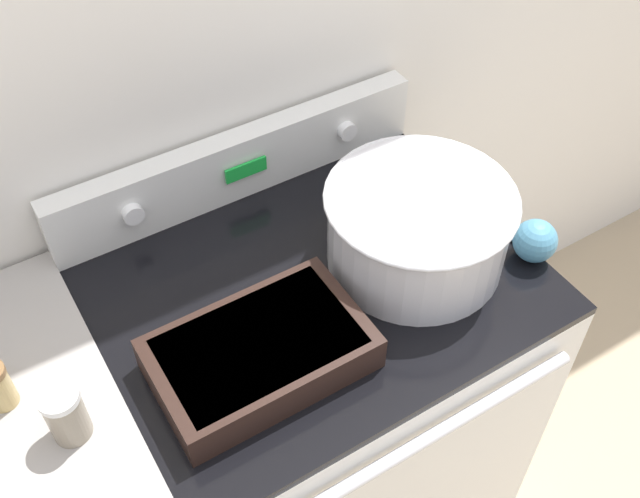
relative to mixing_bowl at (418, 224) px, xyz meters
name	(u,v)px	position (x,y,z in m)	size (l,w,h in m)	color
kitchen_wall	(211,26)	(-0.19, 0.41, 0.26)	(8.00, 0.05, 2.50)	silver
stove_range	(316,409)	(-0.19, 0.05, -0.54)	(0.80, 0.67, 0.90)	silver
control_panel	(239,164)	(-0.19, 0.34, -0.02)	(0.80, 0.07, 0.14)	silver
mixing_bowl	(418,224)	(0.00, 0.00, 0.00)	(0.35, 0.35, 0.16)	silver
casserole_dish	(260,352)	(-0.36, -0.06, -0.05)	(0.35, 0.22, 0.07)	black
ladle	(530,238)	(0.19, -0.10, -0.05)	(0.08, 0.32, 0.08)	teal
spice_jar_white_cap	(66,414)	(-0.67, -0.03, -0.03)	(0.06, 0.06, 0.10)	gray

